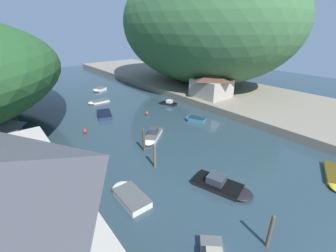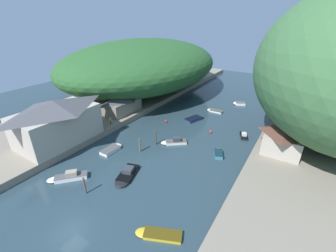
% 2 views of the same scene
% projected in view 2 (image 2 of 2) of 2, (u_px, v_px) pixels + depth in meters
% --- Properties ---
extents(water_surface, '(130.00, 130.00, 0.00)m').
position_uv_depth(water_surface, '(190.00, 131.00, 48.78)').
color(water_surface, '#283D47').
rests_on(water_surface, ground).
extents(left_bank, '(22.00, 120.00, 1.30)m').
position_uv_depth(left_bank, '(107.00, 107.00, 60.33)').
color(left_bank, gray).
rests_on(left_bank, ground).
extents(right_bank, '(22.00, 120.00, 1.30)m').
position_uv_depth(right_bank, '(325.00, 164.00, 36.66)').
color(right_bank, gray).
rests_on(right_bank, ground).
extents(hillside_left, '(40.89, 57.24, 15.25)m').
position_uv_depth(hillside_left, '(143.00, 65.00, 70.70)').
color(hillside_left, '#285628').
rests_on(hillside_left, left_bank).
extents(waterfront_building, '(8.98, 14.94, 7.96)m').
position_uv_depth(waterfront_building, '(57.00, 120.00, 40.82)').
color(waterfront_building, '#B2A899').
rests_on(waterfront_building, left_bank).
extents(boathouse_shed, '(6.10, 9.81, 5.12)m').
position_uv_depth(boathouse_shed, '(121.00, 102.00, 54.23)').
color(boathouse_shed, gray).
rests_on(boathouse_shed, left_bank).
extents(right_bank_cottage, '(6.42, 7.03, 4.74)m').
position_uv_depth(right_bank_cottage, '(284.00, 138.00, 38.15)').
color(right_bank_cottage, '#B2A899').
rests_on(right_bank_cottage, right_bank).
extents(boat_open_rowboat, '(1.97, 4.47, 0.65)m').
position_uv_depth(boat_open_rowboat, '(112.00, 149.00, 41.64)').
color(boat_open_rowboat, white).
rests_on(boat_open_rowboat, water_surface).
extents(boat_cabin_cruiser, '(3.70, 3.11, 0.72)m').
position_uv_depth(boat_cabin_cruiser, '(239.00, 103.00, 63.53)').
color(boat_cabin_cruiser, white).
rests_on(boat_cabin_cruiser, water_surface).
extents(boat_yellow_tender, '(4.87, 4.30, 1.30)m').
position_uv_depth(boat_yellow_tender, '(174.00, 142.00, 43.88)').
color(boat_yellow_tender, silver).
rests_on(boat_yellow_tender, water_surface).
extents(boat_far_right_bank, '(3.70, 5.66, 0.63)m').
position_uv_depth(boat_far_right_bank, '(195.00, 118.00, 54.20)').
color(boat_far_right_bank, navy).
rests_on(boat_far_right_bank, water_surface).
extents(boat_mid_channel, '(5.49, 3.50, 0.46)m').
position_uv_depth(boat_mid_channel, '(157.00, 234.00, 25.33)').
color(boat_mid_channel, gold).
rests_on(boat_mid_channel, water_surface).
extents(boat_moored_right, '(4.99, 5.23, 1.37)m').
position_uv_depth(boat_moored_right, '(67.00, 177.00, 34.05)').
color(boat_moored_right, white).
rests_on(boat_moored_right, water_surface).
extents(boat_far_upstream, '(2.62, 3.99, 0.99)m').
position_uv_depth(boat_far_upstream, '(244.00, 135.00, 46.59)').
color(boat_far_upstream, black).
rests_on(boat_far_upstream, water_surface).
extents(boat_white_cruiser, '(3.65, 5.95, 1.21)m').
position_uv_depth(boat_white_cruiser, '(127.00, 175.00, 34.65)').
color(boat_white_cruiser, black).
rests_on(boat_white_cruiser, water_surface).
extents(boat_red_skiff, '(4.14, 1.95, 0.45)m').
position_uv_depth(boat_red_skiff, '(214.00, 111.00, 58.94)').
color(boat_red_skiff, silver).
rests_on(boat_red_skiff, water_surface).
extents(boat_near_quay, '(2.52, 3.55, 0.73)m').
position_uv_depth(boat_near_quay, '(218.00, 153.00, 40.29)').
color(boat_near_quay, teal).
rests_on(boat_near_quay, water_surface).
extents(mooring_post_nearest, '(0.25, 0.25, 2.78)m').
position_uv_depth(mooring_post_nearest, '(85.00, 186.00, 30.94)').
color(mooring_post_nearest, brown).
rests_on(mooring_post_nearest, water_surface).
extents(mooring_post_fourth, '(0.29, 0.29, 2.78)m').
position_uv_depth(mooring_post_fourth, '(140.00, 145.00, 40.81)').
color(mooring_post_fourth, brown).
rests_on(mooring_post_fourth, water_surface).
extents(mooring_post_farthest, '(0.29, 0.29, 2.98)m').
position_uv_depth(mooring_post_farthest, '(156.00, 138.00, 43.07)').
color(mooring_post_farthest, '#4C3D2D').
rests_on(mooring_post_farthest, water_surface).
extents(channel_buoy_near, '(0.54, 0.54, 0.81)m').
position_uv_depth(channel_buoy_near, '(211.00, 132.00, 47.91)').
color(channel_buoy_near, red).
rests_on(channel_buoy_near, water_surface).
extents(channel_buoy_far, '(0.54, 0.54, 0.81)m').
position_uv_depth(channel_buoy_far, '(166.00, 121.00, 52.76)').
color(channel_buoy_far, red).
rests_on(channel_buoy_far, water_surface).
extents(person_on_quay, '(0.32, 0.43, 1.69)m').
position_uv_depth(person_on_quay, '(110.00, 120.00, 48.52)').
color(person_on_quay, '#282D3D').
rests_on(person_on_quay, left_bank).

